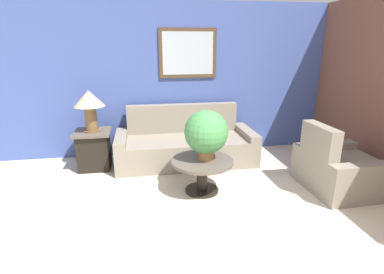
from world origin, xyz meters
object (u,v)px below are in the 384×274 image
Objects in this scene: table_lamp at (89,103)px; potted_plant_on_table at (206,133)px; armchair at (339,170)px; couch_main at (185,145)px; side_table at (94,149)px; coffee_table at (202,169)px.

table_lamp is 1.92m from potted_plant_on_table.
armchair is 1.57× the size of potted_plant_on_table.
armchair is at bearing -35.14° from couch_main.
table_lamp reaches higher than side_table.
coffee_table is (-1.86, 0.23, 0.05)m from armchair.
coffee_table is 0.49m from potted_plant_on_table.
couch_main is 1.47m from side_table.
side_table is (-3.39, 1.31, 0.03)m from armchair.
table_lamp is at bearing 67.22° from armchair.
table_lamp is at bearing -178.37° from couch_main.
potted_plant_on_table is (0.06, 0.04, 0.48)m from coffee_table.
armchair reaches higher than coffee_table.
potted_plant_on_table reaches higher than coffee_table.
armchair is 1.26× the size of coffee_table.
potted_plant_on_table is at bearing 79.97° from armchair.
side_table is 0.93× the size of potted_plant_on_table.
potted_plant_on_table is at bearing -33.29° from side_table.
potted_plant_on_table is (0.12, -1.08, 0.53)m from couch_main.
table_lamp reaches higher than armchair.
couch_main is at bearing 96.11° from potted_plant_on_table.
armchair is (1.92, -1.35, -0.01)m from couch_main.
armchair is 3.63m from side_table.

